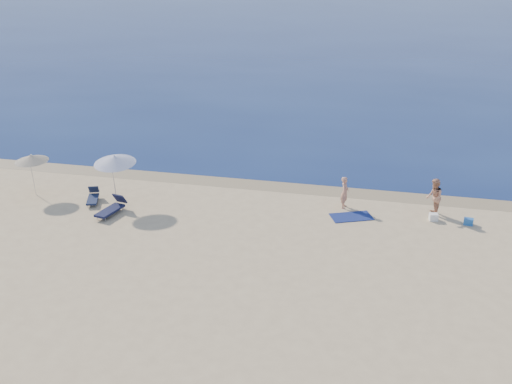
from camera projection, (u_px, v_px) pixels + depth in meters
sea at (376, 9)px, 106.06m from camera, size 240.00×160.00×0.01m
wet_sand_strip at (297, 188)px, 33.43m from camera, size 240.00×1.60×0.00m
person_left at (345, 192)px, 30.80m from camera, size 0.41×0.60×1.57m
person_right at (434, 197)px, 29.92m from camera, size 0.72×0.90×1.81m
beach_towel at (351, 217)px, 30.04m from camera, size 2.17×1.73×0.03m
white_bag at (433, 217)px, 29.66m from camera, size 0.44×0.39×0.33m
blue_cooler at (468, 222)px, 29.23m from camera, size 0.46×0.35×0.30m
umbrella_near at (115, 160)px, 30.64m from camera, size 2.03×2.06×2.62m
umbrella_far at (31, 158)px, 31.86m from camera, size 2.15×2.16×2.21m
lounger_left at (93, 197)px, 31.60m from camera, size 0.97×1.58×0.66m
lounger_right at (112, 208)px, 30.25m from camera, size 0.98×1.91×0.81m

